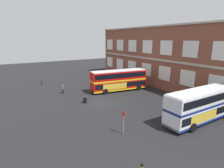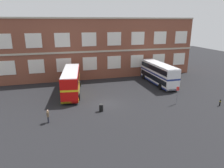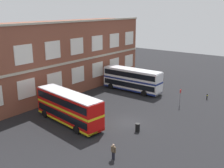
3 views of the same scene
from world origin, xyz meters
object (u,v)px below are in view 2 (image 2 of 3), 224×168
at_px(waiting_passenger, 48,116).
at_px(station_litter_bin, 101,108).
at_px(double_decker_near, 71,81).
at_px(bus_stand_flag, 177,94).
at_px(safety_bollard_east, 220,103).
at_px(double_decker_middle, 158,73).

distance_m(waiting_passenger, station_litter_bin, 7.10).
xyz_separation_m(double_decker_near, waiting_passenger, (-3.68, -10.06, -1.22)).
relative_size(bus_stand_flag, station_litter_bin, 2.62).
bearing_deg(safety_bollard_east, double_decker_near, 151.15).
xyz_separation_m(bus_stand_flag, safety_bollard_east, (5.76, -2.27, -1.14)).
bearing_deg(double_decker_near, waiting_passenger, -110.09).
relative_size(double_decker_near, bus_stand_flag, 4.17).
relative_size(double_decker_middle, bus_stand_flag, 4.08).
distance_m(double_decker_near, safety_bollard_east, 23.36).
height_order(waiting_passenger, safety_bollard_east, waiting_passenger).
distance_m(double_decker_middle, bus_stand_flag, 10.46).
xyz_separation_m(double_decker_middle, station_litter_bin, (-13.64, -9.77, -1.63)).
xyz_separation_m(double_decker_near, station_litter_bin, (3.25, -8.55, -1.63)).
distance_m(double_decker_near, waiting_passenger, 10.78).
distance_m(station_litter_bin, safety_bollard_east, 17.38).
height_order(double_decker_near, station_litter_bin, double_decker_near).
relative_size(station_litter_bin, safety_bollard_east, 1.08).
distance_m(double_decker_near, station_litter_bin, 9.29).
xyz_separation_m(waiting_passenger, station_litter_bin, (6.93, 1.52, -0.41)).
xyz_separation_m(double_decker_middle, bus_stand_flag, (-2.24, -10.20, -0.51)).
height_order(double_decker_middle, station_litter_bin, double_decker_middle).
relative_size(waiting_passenger, safety_bollard_east, 1.79).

